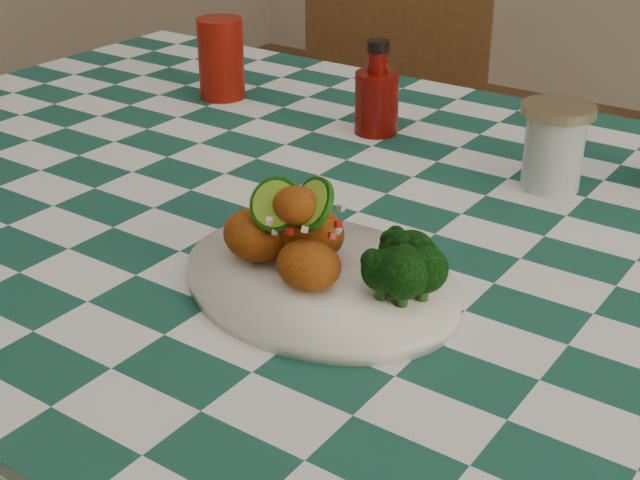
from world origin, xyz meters
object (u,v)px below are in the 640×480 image
Objects in this scene: red_tumbler at (221,59)px; ketchup_bottle at (377,88)px; dining_table at (353,471)px; mason_jar at (554,147)px; wooden_chair_left at (376,184)px; plate at (320,282)px; fried_chicken_pile at (302,228)px.

red_tumbler is 0.95× the size of ketchup_bottle.
mason_jar reaches higher than dining_table.
ketchup_bottle is 0.15× the size of wooden_chair_left.
ketchup_bottle is at bearing 115.00° from plate.
dining_table is 0.67m from red_tumbler.
mason_jar is 0.89m from wooden_chair_left.
fried_chicken_pile is 0.15× the size of wooden_chair_left.
ketchup_bottle reaches higher than dining_table.
mason_jar is (0.28, -0.05, -0.01)m from ketchup_bottle.
mason_jar is (0.11, 0.38, -0.01)m from fried_chicken_pile.
dining_table is 0.86m from wooden_chair_left.
red_tumbler is (-0.49, 0.42, 0.05)m from plate.
dining_table is 0.44m from plate.
ketchup_bottle is (-0.13, 0.25, 0.46)m from dining_table.
fried_chicken_pile is (-0.02, 0.00, 0.05)m from plate.
plate is 2.35× the size of red_tumbler.
red_tumbler is at bearing 179.87° from ketchup_bottle.
plate is at bearing -68.69° from dining_table.
dining_table is 12.37× the size of ketchup_bottle.
fried_chicken_pile is 0.46m from ketchup_bottle.
fried_chicken_pile is 0.63m from red_tumbler.
mason_jar is (0.58, -0.05, -0.01)m from red_tumbler.
mason_jar is at bearing -4.65° from red_tumbler.
wooden_chair_left is at bearing 136.73° from mason_jar.
mason_jar reaches higher than plate.
plate is 0.33× the size of wooden_chair_left.
red_tumbler is 1.19× the size of mason_jar.
plate reaches higher than dining_table.
red_tumbler reaches higher than mason_jar.
dining_table is 0.49m from fried_chicken_pile.
plate is 1.10m from wooden_chair_left.
plate is at bearing -103.08° from mason_jar.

